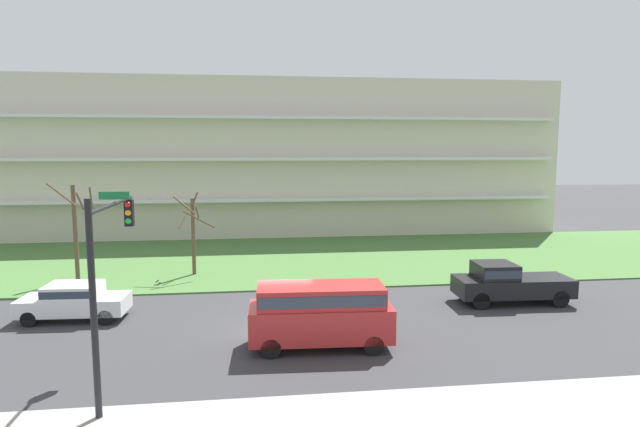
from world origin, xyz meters
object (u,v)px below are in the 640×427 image
pickup_black_center_right (508,282)px  tree_far_left (76,228)px  tree_left (193,231)px  van_red_near_left (321,311)px  sedan_white_center_left (74,300)px  traffic_signal_mast (108,259)px

pickup_black_center_right → tree_far_left: bearing=-15.2°
pickup_black_center_right → tree_left: bearing=-23.5°
tree_far_left → van_red_near_left: tree_far_left is taller
tree_far_left → sedan_white_center_left: (1.96, -6.82, -2.15)m
tree_left → pickup_black_center_right: 17.17m
tree_far_left → tree_left: size_ratio=1.14×
tree_far_left → traffic_signal_mast: traffic_signal_mast is taller
van_red_near_left → sedan_white_center_left: size_ratio=1.18×
tree_left → sedan_white_center_left: size_ratio=1.08×
traffic_signal_mast → tree_far_left: bearing=110.9°
tree_far_left → sedan_white_center_left: size_ratio=1.23×
van_red_near_left → traffic_signal_mast: traffic_signal_mast is taller
van_red_near_left → tree_far_left: bearing=139.3°
tree_left → sedan_white_center_left: tree_left is taller
van_red_near_left → pickup_black_center_right: size_ratio=0.97×
traffic_signal_mast → tree_left: bearing=87.3°
tree_left → traffic_signal_mast: (-0.71, -14.92, 1.51)m
tree_left → traffic_signal_mast: bearing=-92.7°
tree_far_left → sedan_white_center_left: tree_far_left is taller
tree_far_left → traffic_signal_mast: size_ratio=0.91×
tree_left → pickup_black_center_right: bearing=-25.8°
van_red_near_left → traffic_signal_mast: size_ratio=0.88×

